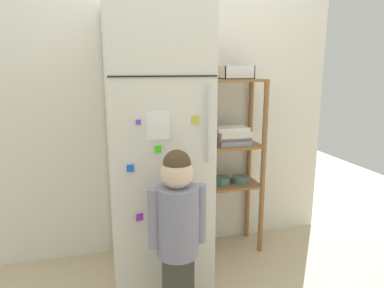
# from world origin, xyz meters

# --- Properties ---
(ground_plane) EXTENTS (6.00, 6.00, 0.00)m
(ground_plane) POSITION_xyz_m (0.00, 0.00, 0.00)
(ground_plane) COLOR tan
(kitchen_wall_back) EXTENTS (2.51, 0.03, 2.24)m
(kitchen_wall_back) POSITION_xyz_m (0.00, 0.36, 1.12)
(kitchen_wall_back) COLOR silver
(kitchen_wall_back) RESTS_ON ground
(refrigerator) EXTENTS (0.60, 0.66, 1.74)m
(refrigerator) POSITION_xyz_m (-0.15, 0.02, 0.87)
(refrigerator) COLOR silver
(refrigerator) RESTS_ON ground
(child_standing) EXTENTS (0.31, 0.23, 0.96)m
(child_standing) POSITION_xyz_m (-0.13, -0.49, 0.58)
(child_standing) COLOR #3F4135
(child_standing) RESTS_ON ground
(pantry_shelf_unit) EXTENTS (0.43, 0.28, 1.28)m
(pantry_shelf_unit) POSITION_xyz_m (0.43, 0.19, 0.76)
(pantry_shelf_unit) COLOR olive
(pantry_shelf_unit) RESTS_ON ground
(fruit_bin) EXTENTS (0.22, 0.16, 0.09)m
(fruit_bin) POSITION_xyz_m (0.46, 0.21, 1.32)
(fruit_bin) COLOR white
(fruit_bin) RESTS_ON pantry_shelf_unit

